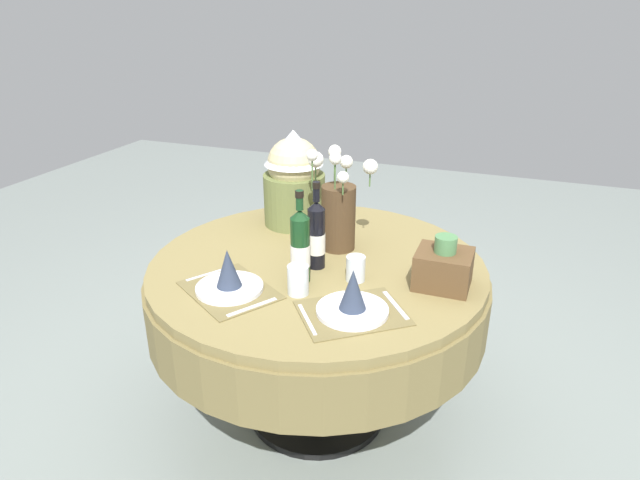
% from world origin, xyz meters
% --- Properties ---
extents(ground, '(8.00, 8.00, 0.00)m').
position_xyz_m(ground, '(0.00, 0.00, 0.00)').
color(ground, gray).
extents(dining_table, '(1.35, 1.35, 0.74)m').
position_xyz_m(dining_table, '(0.00, 0.00, 0.59)').
color(dining_table, olive).
rests_on(dining_table, ground).
extents(place_setting_left, '(0.43, 0.40, 0.16)m').
position_xyz_m(place_setting_left, '(-0.21, -0.33, 0.79)').
color(place_setting_left, brown).
rests_on(place_setting_left, dining_table).
extents(place_setting_right, '(0.43, 0.41, 0.16)m').
position_xyz_m(place_setting_right, '(0.25, -0.32, 0.79)').
color(place_setting_right, brown).
rests_on(place_setting_right, dining_table).
extents(flower_vase, '(0.28, 0.24, 0.43)m').
position_xyz_m(flower_vase, '(0.03, 0.16, 0.91)').
color(flower_vase, '#47331E').
rests_on(flower_vase, dining_table).
extents(wine_bottle_left, '(0.07, 0.07, 0.34)m').
position_xyz_m(wine_bottle_left, '(0.01, -0.04, 0.87)').
color(wine_bottle_left, black).
rests_on(wine_bottle_left, dining_table).
extents(wine_bottle_centre, '(0.07, 0.07, 0.35)m').
position_xyz_m(wine_bottle_centre, '(0.00, -0.17, 0.88)').
color(wine_bottle_centre, '#143819').
rests_on(wine_bottle_centre, dining_table).
extents(tumbler_near_right, '(0.07, 0.07, 0.09)m').
position_xyz_m(tumbler_near_right, '(0.19, -0.09, 0.79)').
color(tumbler_near_right, silver).
rests_on(tumbler_near_right, dining_table).
extents(tumbler_mid, '(0.08, 0.08, 0.11)m').
position_xyz_m(tumbler_mid, '(0.03, -0.26, 0.79)').
color(tumbler_mid, silver).
rests_on(tumbler_mid, dining_table).
extents(gift_tub_back_left, '(0.28, 0.28, 0.43)m').
position_xyz_m(gift_tub_back_left, '(-0.24, 0.35, 0.97)').
color(gift_tub_back_left, olive).
rests_on(gift_tub_back_left, dining_table).
extents(woven_basket_side_right, '(0.20, 0.17, 0.19)m').
position_xyz_m(woven_basket_side_right, '(0.49, -0.02, 0.81)').
color(woven_basket_side_right, brown).
rests_on(woven_basket_side_right, dining_table).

